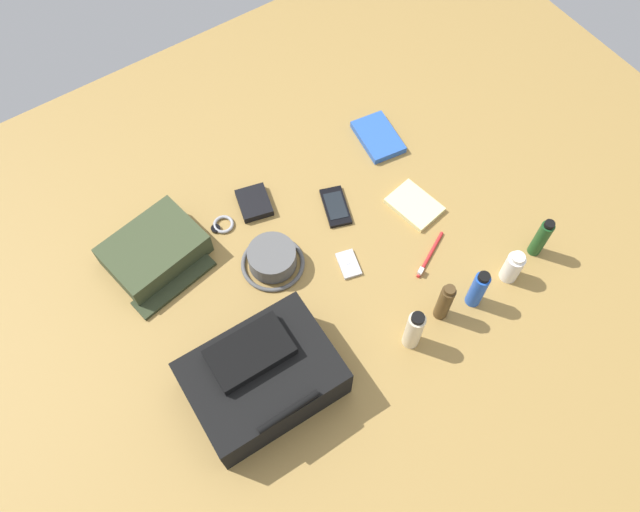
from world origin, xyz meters
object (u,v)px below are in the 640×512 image
media_player (348,264)px  backpack (262,377)px  bucket_hat (272,259)px  lotion_bottle (414,330)px  cologne_bottle (445,302)px  shampoo_bottle (541,238)px  deodorant_spray (478,289)px  paperback_novel (378,137)px  notepad (415,206)px  wristwatch (222,225)px  cell_phone (336,207)px  wallet (254,203)px  toothpaste_tube (513,267)px  toiletry_pouch (155,252)px  toothbrush (429,257)px

media_player → backpack: bearing=23.4°
bucket_hat → lotion_bottle: size_ratio=1.12×
media_player → cologne_bottle: bearing=114.5°
shampoo_bottle → deodorant_spray: (0.25, 0.02, -0.00)m
paperback_novel → deodorant_spray: bearing=78.5°
notepad → shampoo_bottle: bearing=111.8°
wristwatch → paperback_novel: bearing=-179.6°
cologne_bottle → wristwatch: size_ratio=2.19×
bucket_hat → wristwatch: bucket_hat is taller
cologne_bottle → deodorant_spray: bearing=168.8°
notepad → backpack: bearing=8.2°
bucket_hat → cell_phone: bucket_hat is taller
media_player → wristwatch: bearing=-53.5°
paperback_novel → cell_phone: (0.26, 0.14, -0.00)m
lotion_bottle → wallet: bearing=-78.9°
toothpaste_tube → deodorant_spray: (0.13, 0.00, 0.02)m
bucket_hat → cell_phone: 0.26m
lotion_bottle → notepad: bearing=-129.8°
toiletry_pouch → toothpaste_tube: (-0.79, 0.60, 0.02)m
paperback_novel → wallet: bearing=-0.8°
wristwatch → lotion_bottle: bearing=111.6°
backpack → toiletry_pouch: size_ratio=1.26×
toiletry_pouch → bucket_hat: size_ratio=1.61×
cell_phone → wristwatch: (0.31, -0.13, -0.00)m
deodorant_spray → notepad: (-0.06, -0.33, -0.06)m
deodorant_spray → toothbrush: bearing=-84.8°
lotion_bottle → toothbrush: (-0.20, -0.17, -0.07)m
bucket_hat → cell_phone: size_ratio=1.21×
notepad → media_player: bearing=0.3°
shampoo_bottle → cell_phone: (0.39, -0.44, -0.07)m
media_player → deodorant_spray: bearing=127.7°
toothpaste_tube → lotion_bottle: size_ratio=0.70×
lotion_bottle → paperback_novel: lotion_bottle is taller
shampoo_bottle → wristwatch: shampoo_bottle is taller
paperback_novel → cell_phone: paperback_novel is taller
cell_phone → media_player: bearing=65.9°
shampoo_bottle → deodorant_spray: 0.25m
paperback_novel → media_player: size_ratio=1.96×
toothpaste_tube → cell_phone: toothpaste_tube is taller
deodorant_spray → cologne_bottle: bearing=-11.2°
toiletry_pouch → cologne_bottle: bearing=133.6°
cell_phone → wallet: 0.24m
toothbrush → lotion_bottle: bearing=40.3°
backpack → wallet: backpack is taller
notepad → wristwatch: bearing=-37.2°
notepad → lotion_bottle: bearing=40.4°
shampoo_bottle → wallet: 0.83m
cologne_bottle → media_player: (0.12, -0.26, -0.07)m
lotion_bottle → wristwatch: lotion_bottle is taller
lotion_bottle → paperback_novel: size_ratio=0.87×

